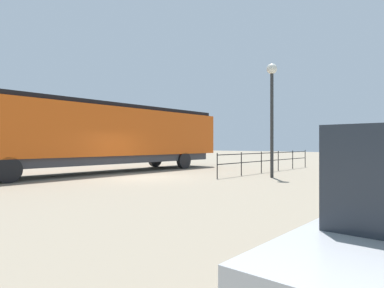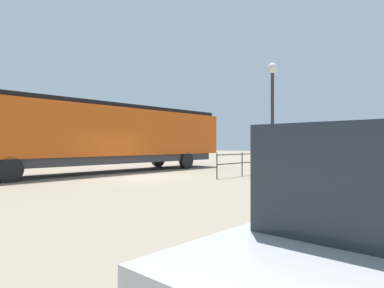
# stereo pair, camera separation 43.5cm
# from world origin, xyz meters

# --- Properties ---
(ground_plane) EXTENTS (120.00, 120.00, 0.00)m
(ground_plane) POSITION_xyz_m (0.00, 0.00, 0.00)
(ground_plane) COLOR gray
(locomotive) EXTENTS (3.14, 17.18, 3.95)m
(locomotive) POSITION_xyz_m (-3.92, 0.77, 2.23)
(locomotive) COLOR #D15114
(locomotive) RESTS_ON ground_plane
(lamp_post) EXTENTS (0.51, 0.51, 5.62)m
(lamp_post) POSITION_xyz_m (4.80, 4.12, 3.99)
(lamp_post) COLOR #2D2D2D
(lamp_post) RESTS_ON ground_plane
(platform_fence) EXTENTS (0.05, 10.63, 1.22)m
(platform_fence) POSITION_xyz_m (3.11, 7.17, 0.80)
(platform_fence) COLOR black
(platform_fence) RESTS_ON ground_plane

